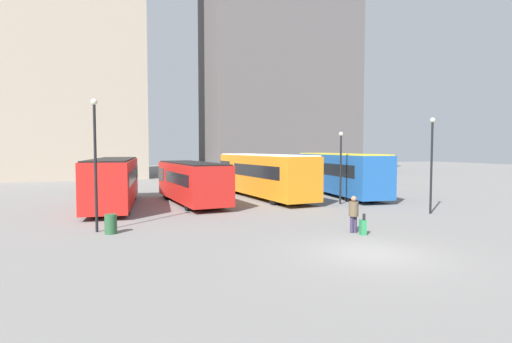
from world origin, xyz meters
The scene contains 13 objects.
ground_plane centered at (0.00, 0.00, 0.00)m, with size 160.00×160.00×0.00m, color slate.
building_block_left centered at (-16.72, 43.94, 20.82)m, with size 24.83×11.05×41.64m.
building_block_right centered at (15.11, 43.94, 15.06)m, with size 21.60×12.54×30.12m.
bus_0 centered at (-8.46, 15.28, 1.67)m, with size 3.58×11.14×3.07m.
bus_1 centered at (-3.52, 15.00, 1.52)m, with size 3.36×9.61×2.79m.
bus_2 centered at (2.20, 16.40, 1.79)m, with size 3.61×12.18×3.28m.
bus_3 centered at (8.49, 16.02, 1.81)m, with size 3.79×12.43×3.31m.
traveler centered at (1.41, 3.19, 0.97)m, with size 0.50×0.50×1.63m.
suitcase centered at (1.55, 2.69, 0.33)m, with size 0.30×0.37×0.94m.
lamp_post_0 centered at (-9.23, 7.22, 3.45)m, with size 0.28×0.28×5.88m.
lamp_post_1 centered at (5.78, 11.32, 2.89)m, with size 0.28×0.28×4.82m.
lamp_post_2 centered at (8.47, 6.12, 3.22)m, with size 0.28×0.28×5.45m.
trash_bin centered at (-8.64, 6.61, 0.42)m, with size 0.52×0.52×0.85m.
Camera 1 is at (-8.54, -11.69, 3.70)m, focal length 28.00 mm.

